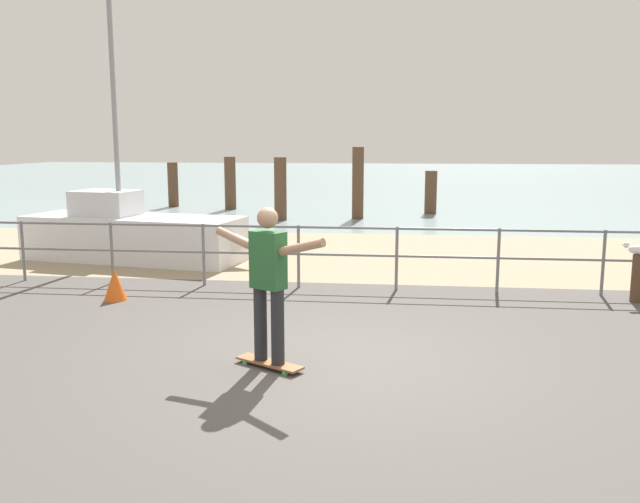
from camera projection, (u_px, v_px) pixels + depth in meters
ground_plane at (312, 398)px, 6.28m from camera, size 24.00×10.00×0.04m
beach_strip at (360, 254)px, 14.11m from camera, size 24.00×6.00×0.04m
sea_surface at (386, 178)px, 41.53m from camera, size 72.00×50.00×0.04m
railing_fence at (251, 246)px, 10.85m from camera, size 14.32×0.05×1.05m
sailboat at (141, 235)px, 13.26m from camera, size 5.06×2.15×5.65m
skateboard at (269, 363)px, 7.07m from camera, size 0.79×0.57×0.08m
skateboarder at (268, 276)px, 6.91m from camera, size 1.30×0.80×1.65m
bollard_short at (638, 279)px, 9.86m from camera, size 0.18×0.18×0.73m
seagull at (639, 250)px, 9.80m from camera, size 0.45×0.28×0.18m
groyne_post_0 at (173, 185)px, 23.79m from camera, size 0.37×0.37×1.60m
groyne_post_1 at (230, 183)px, 22.86m from camera, size 0.39×0.39×1.82m
groyne_post_2 at (280, 189)px, 19.74m from camera, size 0.37×0.37×1.89m
groyne_post_3 at (358, 184)px, 20.07m from camera, size 0.35×0.35×2.19m
groyne_post_4 at (431, 193)px, 21.55m from camera, size 0.39×0.39×1.41m
traffic_cone at (115, 285)px, 10.00m from camera, size 0.36×0.36×0.50m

